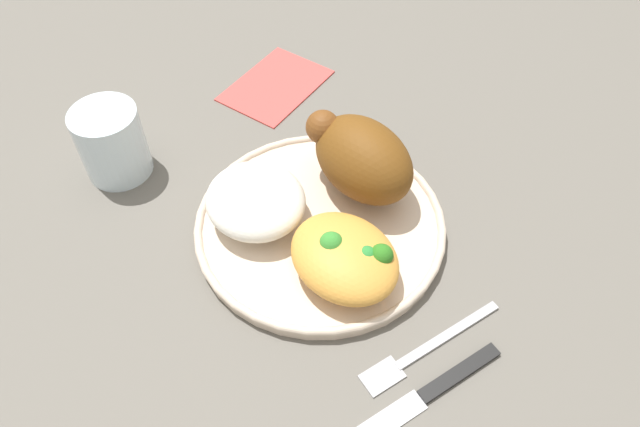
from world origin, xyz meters
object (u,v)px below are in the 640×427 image
object	(u,v)px
mac_cheese_with_broccoli	(346,256)
water_glass	(112,143)
rice_pile	(256,200)
plate	(320,225)
napkin	(276,85)
roasted_chicken	(361,158)
fork	(425,349)
knife	(423,397)

from	to	relation	value
mac_cheese_with_broccoli	water_glass	distance (m)	0.27
rice_pile	water_glass	xyz separation A→B (m)	(0.16, 0.07, 0.00)
rice_pile	mac_cheese_with_broccoli	bearing A→B (deg)	-167.55
plate	napkin	xyz separation A→B (m)	(0.21, -0.10, -0.01)
roasted_chicken	mac_cheese_with_broccoli	xyz separation A→B (m)	(-0.07, 0.08, -0.02)
water_glass	napkin	size ratio (longest dim) A/B	0.61
fork	water_glass	world-z (taller)	water_glass
roasted_chicken	water_glass	bearing A→B (deg)	42.02
mac_cheese_with_broccoli	water_glass	world-z (taller)	water_glass
plate	napkin	bearing A→B (deg)	-26.05
mac_cheese_with_broccoli	plate	bearing A→B (deg)	-18.23
roasted_chicken	mac_cheese_with_broccoli	size ratio (longest dim) A/B	1.14
knife	roasted_chicken	bearing A→B (deg)	-28.62
plate	fork	xyz separation A→B (m)	(-0.16, 0.01, -0.01)
plate	fork	distance (m)	0.16
fork	knife	xyz separation A→B (m)	(-0.03, 0.03, 0.00)
knife	fork	bearing A→B (deg)	-48.79
plate	napkin	world-z (taller)	plate
roasted_chicken	water_glass	distance (m)	0.26
fork	knife	distance (m)	0.04
roasted_chicken	knife	distance (m)	0.23
fork	knife	bearing A→B (deg)	131.21
plate	fork	world-z (taller)	plate
mac_cheese_with_broccoli	knife	size ratio (longest dim) A/B	0.56
roasted_chicken	knife	world-z (taller)	roasted_chicken
napkin	plate	bearing A→B (deg)	153.95
plate	mac_cheese_with_broccoli	size ratio (longest dim) A/B	2.30
mac_cheese_with_broccoli	fork	size ratio (longest dim) A/B	0.74
rice_pile	plate	bearing A→B (deg)	-136.83
water_glass	napkin	xyz separation A→B (m)	(0.01, -0.21, -0.04)
plate	water_glass	xyz separation A→B (m)	(0.20, 0.11, 0.03)
roasted_chicken	fork	bearing A→B (deg)	156.02
mac_cheese_with_broccoli	knife	bearing A→B (deg)	168.05
fork	water_glass	size ratio (longest dim) A/B	1.84
mac_cheese_with_broccoli	knife	distance (m)	0.13
plate	mac_cheese_with_broccoli	bearing A→B (deg)	161.77
roasted_chicken	fork	distance (m)	0.19
plate	mac_cheese_with_broccoli	xyz separation A→B (m)	(-0.06, 0.02, 0.03)
roasted_chicken	rice_pile	xyz separation A→B (m)	(0.03, 0.10, -0.02)
rice_pile	mac_cheese_with_broccoli	xyz separation A→B (m)	(-0.10, -0.02, 0.00)
napkin	fork	bearing A→B (deg)	162.44
plate	water_glass	distance (m)	0.23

